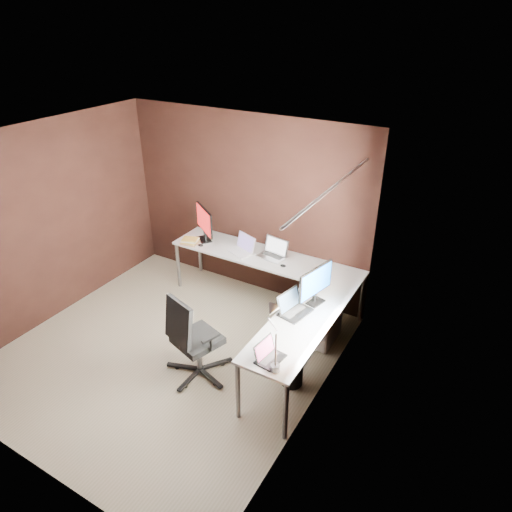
% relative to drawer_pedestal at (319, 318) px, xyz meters
% --- Properties ---
extents(room, '(3.60, 3.60, 2.50)m').
position_rel_drawer_pedestal_xyz_m(room, '(-1.09, -1.08, 0.98)').
color(room, tan).
rests_on(room, ground).
extents(desk, '(2.65, 2.25, 0.73)m').
position_rel_drawer_pedestal_xyz_m(desk, '(-0.59, -0.11, 0.38)').
color(desk, white).
rests_on(desk, ground).
extents(drawer_pedestal, '(0.42, 0.50, 0.60)m').
position_rel_drawer_pedestal_xyz_m(drawer_pedestal, '(0.00, 0.00, 0.00)').
color(drawer_pedestal, white).
rests_on(drawer_pedestal, ground).
extents(monitor_left, '(0.47, 0.34, 0.48)m').
position_rel_drawer_pedestal_xyz_m(monitor_left, '(-1.92, 0.35, 0.70)').
color(monitor_left, black).
rests_on(monitor_left, desk).
extents(monitor_right, '(0.18, 0.53, 0.44)m').
position_rel_drawer_pedestal_xyz_m(monitor_right, '(0.05, -0.31, 0.68)').
color(monitor_right, black).
rests_on(monitor_right, desk).
extents(laptop_white, '(0.41, 0.35, 0.23)m').
position_rel_drawer_pedestal_xyz_m(laptop_white, '(-1.28, 0.31, 0.48)').
color(laptop_white, white).
rests_on(laptop_white, desk).
extents(laptop_silver, '(0.39, 0.31, 0.24)m').
position_rel_drawer_pedestal_xyz_m(laptop_silver, '(-0.86, 0.41, 0.48)').
color(laptop_silver, silver).
rests_on(laptop_silver, desk).
extents(laptop_black_big, '(0.32, 0.40, 0.24)m').
position_rel_drawer_pedestal_xyz_m(laptop_black_big, '(-0.08, -0.60, 0.48)').
color(laptop_black_big, black).
rests_on(laptop_black_big, desk).
extents(laptop_black_small, '(0.23, 0.30, 0.19)m').
position_rel_drawer_pedestal_xyz_m(laptop_black_small, '(0.05, -1.39, 0.47)').
color(laptop_black_small, black).
rests_on(laptop_black_small, desk).
extents(book_stack, '(0.26, 0.23, 0.07)m').
position_rel_drawer_pedestal_xyz_m(book_stack, '(-2.04, 0.15, 0.47)').
color(book_stack, '#A37B57').
rests_on(book_stack, desk).
extents(mouse_left, '(0.09, 0.06, 0.03)m').
position_rel_drawer_pedestal_xyz_m(mouse_left, '(-1.86, 0.15, 0.45)').
color(mouse_left, black).
rests_on(mouse_left, desk).
extents(mouse_corner, '(0.08, 0.06, 0.03)m').
position_rel_drawer_pedestal_xyz_m(mouse_corner, '(-0.62, 0.22, 0.45)').
color(mouse_corner, black).
rests_on(mouse_corner, desk).
extents(desk_lamp, '(0.20, 0.23, 0.64)m').
position_rel_drawer_pedestal_xyz_m(desk_lamp, '(0.11, -1.44, 0.83)').
color(desk_lamp, slate).
rests_on(desk_lamp, desk).
extents(office_chair, '(0.58, 0.61, 1.04)m').
position_rel_drawer_pedestal_xyz_m(office_chair, '(-0.92, -1.27, 0.00)').
color(office_chair, black).
rests_on(office_chair, ground).
extents(wastebasket, '(0.25, 0.25, 0.27)m').
position_rel_drawer_pedestal_xyz_m(wastebasket, '(0.07, -0.87, -0.17)').
color(wastebasket, black).
rests_on(wastebasket, ground).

